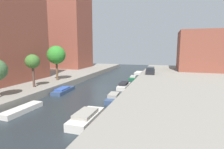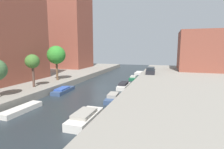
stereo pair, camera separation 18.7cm
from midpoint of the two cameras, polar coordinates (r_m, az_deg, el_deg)
ground_plane at (r=28.58m, az=-3.68°, el=-4.31°), size 84.00×84.00×0.00m
quay_left at (r=36.55m, az=-26.24°, el=-1.56°), size 20.00×64.00×1.00m
quay_right at (r=27.13m, az=27.53°, el=-4.88°), size 20.00×64.00×1.00m
apartment_tower_far at (r=51.40m, az=-13.61°, el=13.70°), size 10.00×9.54×20.38m
low_block_right at (r=48.02m, az=27.06°, el=6.92°), size 10.00×10.45×9.55m
street_tree_1 at (r=26.35m, az=-24.43°, el=3.77°), size 1.93×1.93×4.55m
street_tree_2 at (r=30.67m, az=-17.61°, el=6.07°), size 3.03×3.03×5.79m
parked_car at (r=38.19m, az=12.65°, el=1.18°), size 2.00×4.55×1.42m
moored_boat_left_1 at (r=20.01m, az=-27.21°, el=-10.13°), size 1.40×4.51×0.51m
moored_boat_left_2 at (r=26.36m, az=-15.49°, el=-4.99°), size 1.77×4.65×0.73m
moored_boat_right_1 at (r=15.64m, az=-8.45°, el=-13.73°), size 1.69×4.46×1.00m
moored_boat_right_2 at (r=21.38m, az=0.51°, el=-7.66°), size 1.52×3.70×0.91m
moored_boat_right_3 at (r=28.10m, az=4.01°, el=-3.68°), size 1.35×4.35×0.97m
moored_boat_right_4 at (r=36.02m, az=7.11°, el=-1.15°), size 1.29×3.28×0.77m
moored_boat_right_5 at (r=44.64m, az=8.90°, el=0.55°), size 1.69×4.25×0.47m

